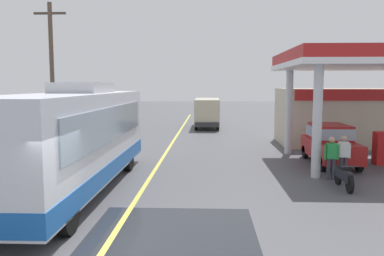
% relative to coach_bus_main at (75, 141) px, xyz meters
% --- Properties ---
extents(ground, '(120.00, 120.00, 0.00)m').
position_rel_coach_bus_main_xyz_m(ground, '(2.21, 15.36, -1.72)').
color(ground, '#4C4C51').
extents(lane_divider_stripe, '(0.16, 50.00, 0.01)m').
position_rel_coach_bus_main_xyz_m(lane_divider_stripe, '(2.21, 10.36, -1.72)').
color(lane_divider_stripe, '#D8CC4C').
rests_on(lane_divider_stripe, ground).
extents(wet_puddle_patch, '(4.10, 5.66, 0.01)m').
position_rel_coach_bus_main_xyz_m(wet_puddle_patch, '(3.61, -4.58, -1.72)').
color(wet_puddle_patch, '#26282D').
rests_on(wet_puddle_patch, ground).
extents(coach_bus_main, '(2.60, 11.04, 3.69)m').
position_rel_coach_bus_main_xyz_m(coach_bus_main, '(0.00, 0.00, 0.00)').
color(coach_bus_main, silver).
rests_on(coach_bus_main, ground).
extents(gas_station_roadside, '(9.10, 11.95, 5.10)m').
position_rel_coach_bus_main_xyz_m(gas_station_roadside, '(12.38, 9.27, 0.91)').
color(gas_station_roadside, '#B21E1E').
rests_on(gas_station_roadside, ground).
extents(car_at_pump, '(1.70, 4.20, 1.82)m').
position_rel_coach_bus_main_xyz_m(car_at_pump, '(10.02, 5.07, -0.71)').
color(car_at_pump, maroon).
rests_on(car_at_pump, ground).
extents(minibus_opposing_lane, '(2.04, 6.13, 2.44)m').
position_rel_coach_bus_main_xyz_m(minibus_opposing_lane, '(4.35, 20.63, -0.25)').
color(minibus_opposing_lane, '#BFB799').
rests_on(minibus_opposing_lane, ground).
extents(motorcycle_parked_forecourt, '(0.55, 1.80, 0.92)m').
position_rel_coach_bus_main_xyz_m(motorcycle_parked_forecourt, '(9.20, 0.73, -1.28)').
color(motorcycle_parked_forecourt, black).
rests_on(motorcycle_parked_forecourt, ground).
extents(pedestrian_near_pump, '(0.55, 0.22, 1.66)m').
position_rel_coach_bus_main_xyz_m(pedestrian_near_pump, '(9.72, 2.35, -0.79)').
color(pedestrian_near_pump, '#33333F').
rests_on(pedestrian_near_pump, ground).
extents(pedestrian_by_shop, '(0.55, 0.22, 1.66)m').
position_rel_coach_bus_main_xyz_m(pedestrian_by_shop, '(9.15, 1.98, -0.79)').
color(pedestrian_by_shop, '#33333F').
rests_on(pedestrian_by_shop, ground).
extents(utility_pole_roadside, '(1.80, 0.24, 8.18)m').
position_rel_coach_bus_main_xyz_m(utility_pole_roadside, '(-4.39, 9.20, 2.55)').
color(utility_pole_roadside, brown).
rests_on(utility_pole_roadside, ground).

